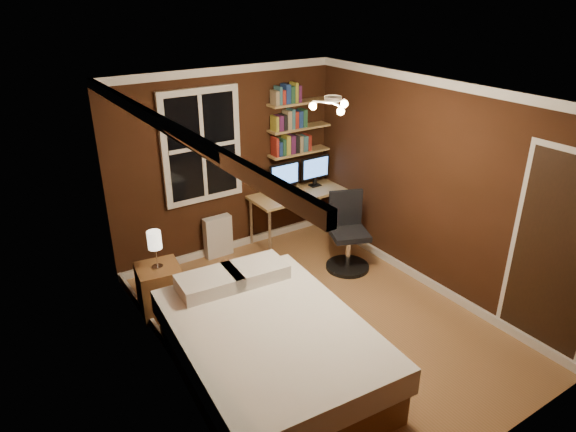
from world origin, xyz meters
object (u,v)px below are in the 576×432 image
nightstand (160,290)px  radiator (218,236)px  desk (303,195)px  monitor_right (315,171)px  bedside_lamp (156,250)px  bed (269,348)px  office_chair (348,240)px  monitor_left (284,178)px  desk_lamp (346,169)px

nightstand → radiator: size_ratio=1.01×
desk → monitor_right: size_ratio=3.34×
radiator → bedside_lamp: bearing=-143.3°
monitor_right → desk: bearing=-163.1°
bed → desk: size_ratio=1.48×
nightstand → monitor_right: monitor_right is taller
desk → office_chair: (-0.00, -1.00, -0.29)m
bedside_lamp → monitor_left: bearing=18.6°
desk → desk_lamp: size_ratio=3.54×
bed → office_chair: (1.93, 1.21, 0.07)m
monitor_left → bed: bearing=-126.0°
desk → monitor_right: (0.26, 0.08, 0.28)m
nightstand → bedside_lamp: size_ratio=1.33×
radiator → desk: desk is taller
nightstand → radiator: bearing=44.7°
bedside_lamp → office_chair: 2.46m
monitor_left → radiator: bearing=172.7°
nightstand → monitor_left: bearing=26.6°
desk → desk_lamp: bearing=-9.0°
bed → monitor_right: size_ratio=4.95×
monitor_right → office_chair: 1.25m
monitor_left → desk_lamp: (0.95, -0.19, 0.00)m
nightstand → monitor_right: 2.83m
nightstand → monitor_left: 2.35m
monitor_right → radiator: bearing=175.2°
bed → monitor_left: monitor_left is taller
nightstand → monitor_left: monitor_left is taller
monitor_left → office_chair: monitor_left is taller
nightstand → desk: desk is taller
desk → bedside_lamp: bearing=-165.0°
monitor_left → nightstand: bearing=-161.4°
monitor_right → desk_lamp: 0.46m
desk → desk_lamp: (0.68, -0.11, 0.28)m
desk → monitor_left: 0.40m
monitor_left → office_chair: bearing=-76.2°
bed → radiator: (0.67, 2.42, -0.03)m
monitor_right → desk_lamp: bearing=-23.6°
desk → office_chair: size_ratio=1.53×
bedside_lamp → office_chair: size_ratio=0.43×
bedside_lamp → desk: size_ratio=0.28×
office_chair → bed: bearing=-126.0°
desk_lamp → bed: bearing=-141.2°
radiator → monitor_right: size_ratio=1.23×
desk → monitor_right: bearing=16.9°
bed → office_chair: bearing=36.4°
bed → nightstand: size_ratio=4.00×
bed → bedside_lamp: bedside_lamp is taller
radiator → desk_lamp: desk_lamp is taller
desk_lamp → office_chair: (-0.68, -0.90, -0.57)m
nightstand → desk: 2.52m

